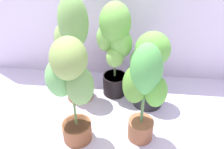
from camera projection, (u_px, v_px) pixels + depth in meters
name	position (u px, v px, depth m)	size (l,w,h in m)	color
ground_plane	(110.00, 128.00, 1.99)	(8.00, 8.00, 0.00)	silver
potted_plant_front_left	(71.00, 84.00, 1.60)	(0.40, 0.33, 0.90)	#945633
potted_plant_back_right	(149.00, 67.00, 2.05)	(0.36, 0.29, 0.74)	black
potted_plant_back_left	(73.00, 45.00, 2.03)	(0.34, 0.28, 1.02)	#935835
potted_plant_back_center	(115.00, 44.00, 2.09)	(0.36, 0.33, 0.94)	black
potted_plant_front_right	(144.00, 88.00, 1.64)	(0.36, 0.28, 0.85)	#945838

